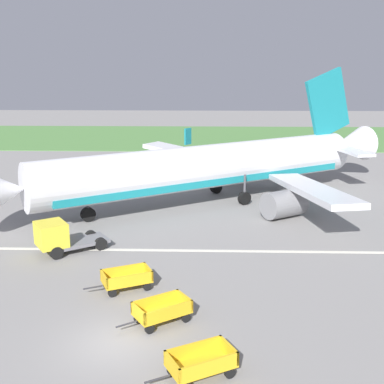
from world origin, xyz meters
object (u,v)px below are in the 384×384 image
Objects in this scene: airplane at (216,167)px; service_truck_beside_carts at (59,237)px; baggage_cart_second_in_row at (162,310)px; baggage_cart_third_in_row at (126,279)px; baggage_cart_nearest at (201,362)px.

airplane is 7.19× the size of service_truck_beside_carts.
baggage_cart_second_in_row is 0.72× the size of service_truck_beside_carts.
airplane reaches higher than service_truck_beside_carts.
baggage_cart_second_in_row is 0.95× the size of baggage_cart_third_in_row.
baggage_cart_second_in_row is at bearing -49.42° from service_truck_beside_carts.
baggage_cart_nearest is 15.35m from service_truck_beside_carts.
baggage_cart_nearest is 0.74× the size of service_truck_beside_carts.
baggage_cart_second_in_row is 11.07m from service_truck_beside_carts.
baggage_cart_third_in_row is 7.11m from service_truck_beside_carts.
airplane is at bearing 87.70° from baggage_cart_nearest.
airplane is at bearing 51.43° from service_truck_beside_carts.
airplane reaches higher than baggage_cart_nearest.
service_truck_beside_carts is at bearing 130.58° from baggage_cart_second_in_row.
baggage_cart_second_in_row and baggage_cart_third_in_row have the same top height.
airplane reaches higher than baggage_cart_second_in_row.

